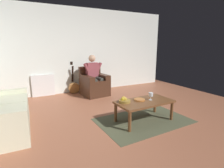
% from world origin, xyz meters
% --- Properties ---
extents(ground_plane, '(6.89, 6.89, 0.00)m').
position_xyz_m(ground_plane, '(0.00, 0.00, 0.00)').
color(ground_plane, '#9D5D41').
extents(wall_back, '(6.14, 0.06, 2.66)m').
position_xyz_m(wall_back, '(0.00, -2.80, 1.33)').
color(wall_back, white).
rests_on(wall_back, ground).
extents(rug, '(1.89, 1.26, 0.01)m').
position_xyz_m(rug, '(-0.30, 0.11, 0.00)').
color(rug, '#494D36').
rests_on(rug, ground).
extents(armchair, '(0.80, 0.81, 0.87)m').
position_xyz_m(armchair, '(-0.10, -2.13, 0.33)').
color(armchair, '#3F2417').
rests_on(armchair, ground).
extents(person_seated, '(0.64, 0.60, 1.23)m').
position_xyz_m(person_seated, '(-0.10, -2.12, 0.66)').
color(person_seated, '#914047').
rests_on(person_seated, ground).
extents(coffee_table, '(1.17, 0.63, 0.42)m').
position_xyz_m(coffee_table, '(-0.30, 0.11, 0.37)').
color(coffee_table, brown).
rests_on(coffee_table, ground).
extents(guitar, '(0.35, 0.31, 1.01)m').
position_xyz_m(guitar, '(0.41, -2.60, 0.22)').
color(guitar, '#B4783D').
rests_on(guitar, ground).
extents(radiator, '(0.65, 0.06, 0.65)m').
position_xyz_m(radiator, '(1.31, -2.73, 0.33)').
color(radiator, white).
rests_on(radiator, ground).
extents(wine_glass_near, '(0.09, 0.09, 0.16)m').
position_xyz_m(wine_glass_near, '(-0.44, 0.12, 0.53)').
color(wine_glass_near, silver).
rests_on(wine_glass_near, coffee_table).
extents(fruit_bowl, '(0.23, 0.23, 0.11)m').
position_xyz_m(fruit_bowl, '(0.11, -0.00, 0.46)').
color(fruit_bowl, olive).
rests_on(fruit_bowl, coffee_table).
extents(decorative_dish, '(0.22, 0.22, 0.02)m').
position_xyz_m(decorative_dish, '(-0.24, 0.02, 0.43)').
color(decorative_dish, '#BB6B2D').
rests_on(decorative_dish, coffee_table).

